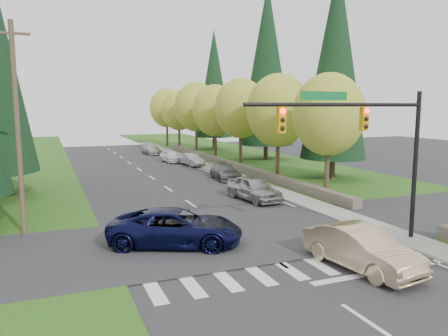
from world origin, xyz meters
TOP-DOWN VIEW (x-y plane):
  - ground at (0.00, 0.00)m, footprint 120.00×120.00m
  - grass_east at (13.00, 20.00)m, footprint 14.00×110.00m
  - cross_street at (0.00, 8.00)m, footprint 120.00×8.00m
  - sidewalk_east at (6.90, 22.00)m, footprint 1.80×80.00m
  - curb_east at (6.05, 22.00)m, footprint 0.20×80.00m
  - stone_wall_north at (8.60, 30.00)m, footprint 0.70×40.00m
  - traffic_signal at (4.37, 4.50)m, footprint 8.70×0.37m
  - utility_pole at (-9.50, 12.00)m, footprint 1.60×0.24m
  - decid_tree_0 at (9.20, 14.00)m, footprint 4.80×4.80m
  - decid_tree_1 at (9.30, 21.00)m, footprint 5.20×5.20m
  - decid_tree_2 at (9.10, 28.00)m, footprint 5.00×5.00m
  - decid_tree_3 at (9.20, 35.00)m, footprint 5.00×5.00m
  - decid_tree_4 at (9.30, 42.00)m, footprint 5.40×5.40m
  - decid_tree_5 at (9.10, 49.00)m, footprint 4.80×4.80m
  - decid_tree_6 at (9.20, 56.00)m, footprint 5.20×5.20m
  - conifer_e_a at (14.00, 20.00)m, footprint 5.44×5.44m
  - conifer_e_b at (15.00, 34.00)m, footprint 6.12×6.12m
  - conifer_e_c at (14.00, 48.00)m, footprint 5.10×5.10m
  - sedan_champagne at (2.56, 2.36)m, footprint 2.36×5.10m
  - suv_navy at (-3.18, 7.73)m, footprint 6.47×4.89m
  - parked_car_a at (4.20, 14.96)m, footprint 2.44×4.87m
  - parked_car_b at (5.60, 23.40)m, footprint 2.22×4.63m
  - parked_car_c at (5.60, 32.53)m, footprint 1.78×3.98m
  - parked_car_d at (4.37, 36.16)m, footprint 1.92×4.05m
  - parked_car_e at (4.20, 45.15)m, footprint 2.10×4.41m

SIDE VIEW (x-z plane):
  - ground at x=0.00m, z-range 0.00..0.00m
  - cross_street at x=0.00m, z-range -0.05..0.05m
  - grass_east at x=13.00m, z-range 0.00..0.06m
  - sidewalk_east at x=6.90m, z-range 0.00..0.13m
  - curb_east at x=6.05m, z-range 0.00..0.13m
  - stone_wall_north at x=8.60m, z-range 0.00..0.70m
  - parked_car_e at x=4.20m, z-range 0.00..1.24m
  - parked_car_c at x=5.60m, z-range 0.00..1.27m
  - parked_car_b at x=5.60m, z-range 0.00..1.30m
  - parked_car_d at x=4.37m, z-range 0.00..1.34m
  - parked_car_a at x=4.20m, z-range 0.00..1.59m
  - sedan_champagne at x=2.56m, z-range 0.00..1.62m
  - suv_navy at x=-3.18m, z-range 0.00..1.63m
  - traffic_signal at x=4.37m, z-range 1.58..8.38m
  - utility_pole at x=-9.50m, z-range 0.14..10.14m
  - decid_tree_5 at x=9.10m, z-range 1.38..9.68m
  - decid_tree_0 at x=9.20m, z-range 1.41..9.78m
  - decid_tree_3 at x=9.20m, z-range 1.39..9.94m
  - decid_tree_1 at x=9.30m, z-range 1.40..10.20m
  - decid_tree_6 at x=9.20m, z-range 1.43..10.30m
  - decid_tree_2 at x=9.10m, z-range 1.52..10.34m
  - decid_tree_4 at x=9.30m, z-range 1.47..10.65m
  - conifer_e_c at x=14.00m, z-range 0.89..17.69m
  - conifer_e_a at x=14.00m, z-range 0.89..18.69m
  - conifer_e_b at x=15.00m, z-range 0.89..20.69m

